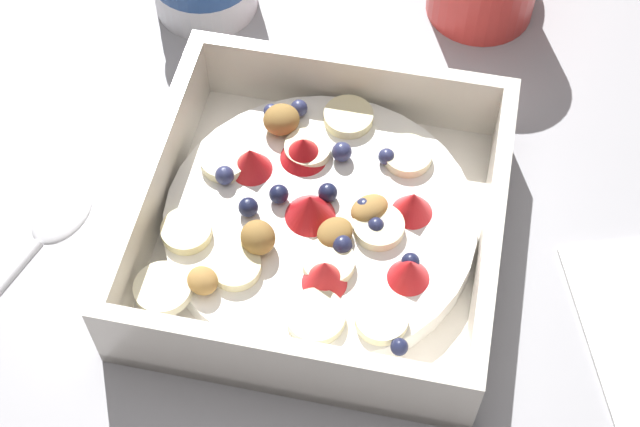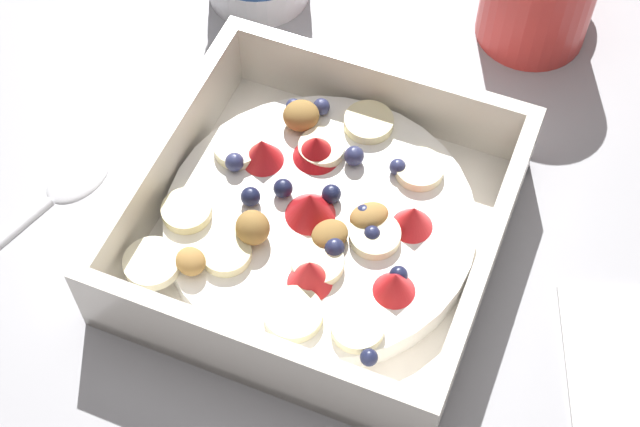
{
  "view_description": "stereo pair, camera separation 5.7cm",
  "coord_description": "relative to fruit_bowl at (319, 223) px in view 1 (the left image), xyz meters",
  "views": [
    {
      "loc": [
        0.05,
        -0.32,
        0.51
      ],
      "look_at": [
        -0.01,
        -0.01,
        0.03
      ],
      "focal_mm": 52.82,
      "sensor_mm": 36.0,
      "label": 1
    },
    {
      "loc": [
        0.11,
        -0.31,
        0.51
      ],
      "look_at": [
        -0.01,
        -0.01,
        0.03
      ],
      "focal_mm": 52.82,
      "sensor_mm": 36.0,
      "label": 2
    }
  ],
  "objects": [
    {
      "name": "ground_plane",
      "position": [
        0.01,
        0.01,
        -0.02
      ],
      "size": [
        2.4,
        2.4,
        0.0
      ],
      "primitive_type": "plane",
      "color": "#9E9EA3"
    },
    {
      "name": "spoon",
      "position": [
        -0.17,
        -0.04,
        -0.02
      ],
      "size": [
        0.07,
        0.17,
        0.01
      ],
      "color": "silver",
      "rests_on": "ground"
    },
    {
      "name": "fruit_bowl",
      "position": [
        0.0,
        0.0,
        0.0
      ],
      "size": [
        0.22,
        0.22,
        0.06
      ],
      "color": "white",
      "rests_on": "ground"
    }
  ]
}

